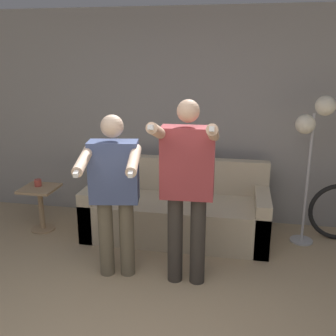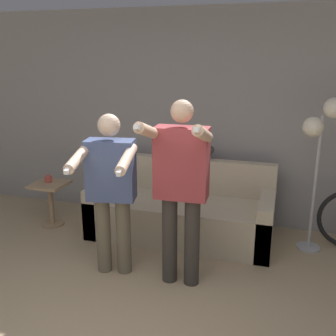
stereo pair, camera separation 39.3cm
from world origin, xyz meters
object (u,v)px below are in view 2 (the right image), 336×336
Objects in this scene: person_left at (111,185)px; cat at (200,153)px; cup at (48,179)px; couch at (181,213)px; person_right at (181,182)px; floor_lamp at (322,131)px; side_table at (50,195)px.

cat is at bearing 56.19° from person_left.
person_left is 18.45× the size of cup.
couch is 0.74m from cat.
person_left is 0.68m from person_right.
floor_lamp is 3.20m from cup.
side_table is (-3.07, -0.26, -0.93)m from floor_lamp.
couch is at bearing 102.28° from person_right.
person_right reaches higher than cat.
side_table is at bearing 136.42° from person_left.
cup is (-1.91, 0.84, -0.41)m from person_right.
floor_lamp is at bearing 39.61° from person_right.
person_right reaches higher than couch.
person_right reaches higher than person_left.
cup is (-1.81, -0.43, -0.36)m from cat.
person_left is at bearing -33.57° from side_table.
person_right is (0.25, -0.97, 0.71)m from couch.
person_right is 2.13m from side_table.
couch is 3.83× the size of side_table.
cup is (-3.10, -0.22, -0.73)m from floor_lamp.
couch is 24.68× the size of cup.
person_left is (-0.42, -0.97, 0.61)m from couch.
cup is at bearing -175.64° from couch.
person_right is at bearing -23.74° from cup.
couch is 1.22m from person_left.
person_right is 1.03× the size of floor_lamp.
cup is at bearing -166.47° from cat.
person_left is 2.86× the size of side_table.
floor_lamp is 3.22m from side_table.
floor_lamp reaches higher than cat.
person_left is 2.19m from floor_lamp.
person_left is at bearing -113.43° from couch.
cup reaches higher than side_table.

